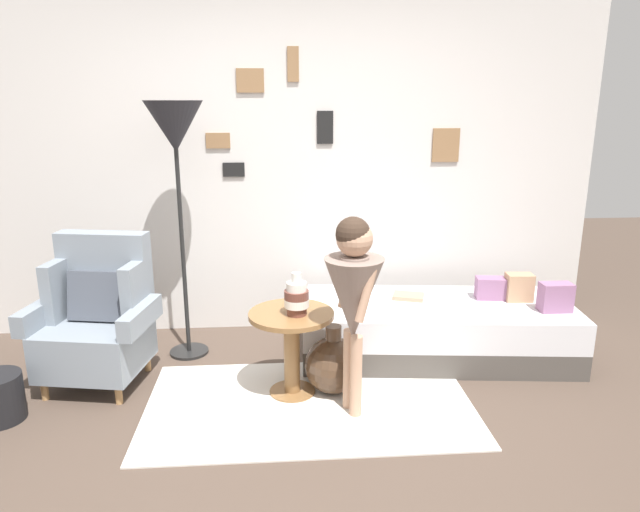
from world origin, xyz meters
TOP-DOWN VIEW (x-y plane):
  - ground_plane at (0.00, 0.00)m, footprint 12.00×12.00m
  - gallery_wall at (0.00, 1.95)m, footprint 4.80×0.12m
  - rug at (0.06, 0.61)m, footprint 1.98×1.13m
  - armchair at (-1.29, 1.05)m, footprint 0.83×0.68m
  - daybed at (1.02, 1.25)m, footprint 1.97×0.99m
  - pillow_head at (1.77, 1.04)m, footprint 0.21×0.12m
  - pillow_mid at (1.61, 1.27)m, footprint 0.20×0.13m
  - pillow_back at (1.42, 1.32)m, footprint 0.22×0.15m
  - side_table at (-0.04, 0.76)m, footprint 0.53×0.53m
  - vase_striped at (-0.01, 0.72)m, footprint 0.15×0.15m
  - floor_lamp at (-0.78, 1.42)m, footprint 0.39×0.39m
  - person_child at (0.31, 0.51)m, footprint 0.34×0.34m
  - book_on_daybed at (0.83, 1.37)m, footprint 0.26×0.22m
  - demijohn_near at (0.22, 0.77)m, footprint 0.36×0.36m

SIDE VIEW (x-z plane):
  - ground_plane at x=0.00m, z-range 0.00..0.00m
  - rug at x=0.06m, z-range 0.00..0.01m
  - demijohn_near at x=0.22m, z-range -0.04..0.41m
  - daybed at x=1.02m, z-range 0.00..0.40m
  - side_table at x=-0.04m, z-range 0.11..0.66m
  - book_on_daybed at x=0.83m, z-range 0.40..0.43m
  - armchair at x=-1.29m, z-range -0.05..0.92m
  - pillow_back at x=1.42m, z-range 0.40..0.56m
  - pillow_head at x=1.77m, z-range 0.40..0.60m
  - pillow_mid at x=1.61m, z-range 0.40..0.60m
  - vase_striped at x=-0.01m, z-range 0.52..0.79m
  - person_child at x=0.31m, z-range 0.17..1.36m
  - gallery_wall at x=0.00m, z-range 0.00..2.60m
  - floor_lamp at x=-0.78m, z-range 0.66..2.46m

